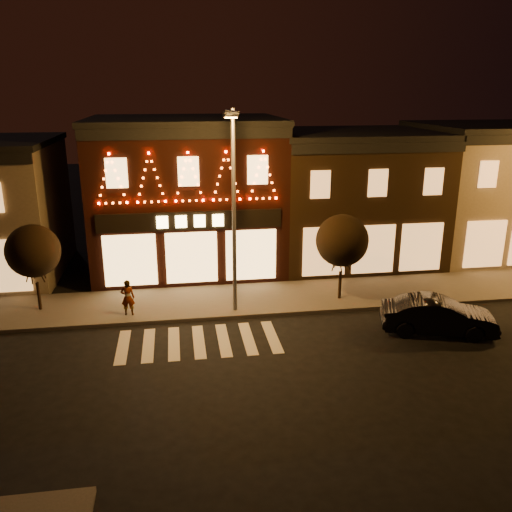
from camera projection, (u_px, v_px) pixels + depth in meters
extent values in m
plane|color=black|center=(205.00, 396.00, 17.73)|extent=(120.00, 120.00, 0.00)
cube|color=#47423D|center=(236.00, 300.00, 25.54)|extent=(44.00, 4.00, 0.15)
cube|color=black|center=(187.00, 197.00, 29.73)|extent=(10.00, 8.00, 8.00)
cube|color=black|center=(184.00, 120.00, 28.48)|extent=(10.20, 8.20, 0.30)
cube|color=black|center=(187.00, 134.00, 24.78)|extent=(10.00, 0.25, 0.50)
cube|color=black|center=(190.00, 221.00, 25.98)|extent=(9.00, 0.15, 0.90)
cube|color=#FFD87F|center=(190.00, 221.00, 25.89)|extent=(3.40, 0.08, 0.60)
cube|color=#312011|center=(351.00, 199.00, 31.23)|extent=(9.00, 8.00, 7.20)
cube|color=black|center=(354.00, 133.00, 30.10)|extent=(9.20, 8.20, 0.30)
cube|color=black|center=(380.00, 148.00, 26.41)|extent=(9.00, 0.25, 0.50)
cube|color=#6C604C|center=(492.00, 192.00, 32.50)|extent=(9.00, 8.00, 7.50)
cube|color=black|center=(501.00, 126.00, 31.32)|extent=(9.20, 8.20, 0.30)
cylinder|color=#59595E|center=(234.00, 215.00, 22.92)|extent=(0.18, 0.18, 8.86)
cylinder|color=#59595E|center=(232.00, 112.00, 20.77)|extent=(0.37, 1.77, 0.11)
cube|color=#59595E|center=(231.00, 114.00, 19.94)|extent=(0.59, 0.39, 0.20)
cube|color=orange|center=(231.00, 117.00, 19.98)|extent=(0.45, 0.28, 0.06)
cylinder|color=black|center=(39.00, 296.00, 24.13)|extent=(0.15, 0.15, 1.29)
sphere|color=black|center=(33.00, 251.00, 23.49)|extent=(2.36, 2.36, 2.36)
cylinder|color=black|center=(340.00, 285.00, 25.39)|extent=(0.15, 0.15, 1.34)
sphere|color=black|center=(342.00, 240.00, 24.73)|extent=(2.45, 2.45, 2.45)
imported|color=black|center=(438.00, 316.00, 22.07)|extent=(4.89, 2.87, 1.52)
imported|color=gray|center=(128.00, 298.00, 23.46)|extent=(0.62, 0.43, 1.64)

